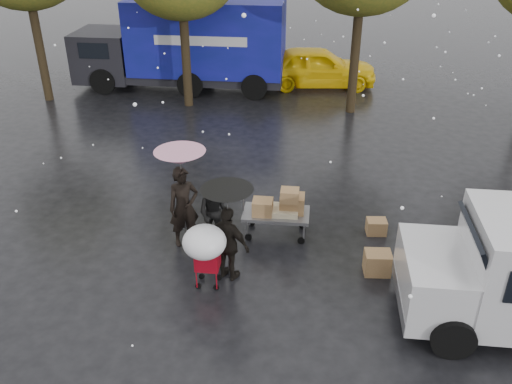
# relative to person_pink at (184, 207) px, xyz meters

# --- Properties ---
(ground) EXTENTS (90.00, 90.00, 0.00)m
(ground) POSITION_rel_person_pink_xyz_m (1.48, -0.95, -0.93)
(ground) COLOR black
(ground) RESTS_ON ground
(person_pink) EXTENTS (0.81, 0.73, 1.87)m
(person_pink) POSITION_rel_person_pink_xyz_m (0.00, 0.00, 0.00)
(person_pink) COLOR black
(person_pink) RESTS_ON ground
(person_middle) EXTENTS (0.77, 0.61, 1.53)m
(person_middle) POSITION_rel_person_pink_xyz_m (0.65, 0.10, -0.17)
(person_middle) COLOR black
(person_middle) RESTS_ON ground
(person_black) EXTENTS (1.04, 0.76, 1.64)m
(person_black) POSITION_rel_person_pink_xyz_m (1.17, -1.14, -0.12)
(person_black) COLOR black
(person_black) RESTS_ON ground
(umbrella_pink) EXTENTS (1.09, 1.09, 2.27)m
(umbrella_pink) POSITION_rel_person_pink_xyz_m (0.00, 0.00, 1.18)
(umbrella_pink) COLOR #4C4C4C
(umbrella_pink) RESTS_ON ground
(umbrella_black) EXTENTS (1.03, 1.03, 2.06)m
(umbrella_black) POSITION_rel_person_pink_xyz_m (1.17, -1.14, 0.97)
(umbrella_black) COLOR #4C4C4C
(umbrella_black) RESTS_ON ground
(vendor_cart) EXTENTS (1.52, 0.80, 1.27)m
(vendor_cart) POSITION_rel_person_pink_xyz_m (2.06, 0.58, -0.21)
(vendor_cart) COLOR slate
(vendor_cart) RESTS_ON ground
(shopping_cart) EXTENTS (0.84, 0.84, 1.46)m
(shopping_cart) POSITION_rel_person_pink_xyz_m (0.79, -1.58, 0.13)
(shopping_cart) COLOR #A50918
(shopping_cart) RESTS_ON ground
(blue_truck) EXTENTS (8.30, 2.60, 3.50)m
(blue_truck) POSITION_rel_person_pink_xyz_m (-2.48, 11.13, 0.82)
(blue_truck) COLOR navy
(blue_truck) RESTS_ON ground
(box_ground_near) EXTENTS (0.57, 0.47, 0.48)m
(box_ground_near) POSITION_rel_person_pink_xyz_m (4.19, -0.62, -0.69)
(box_ground_near) COLOR olive
(box_ground_near) RESTS_ON ground
(box_ground_far) EXTENTS (0.48, 0.39, 0.35)m
(box_ground_far) POSITION_rel_person_pink_xyz_m (4.29, 0.90, -0.76)
(box_ground_far) COLOR olive
(box_ground_far) RESTS_ON ground
(yellow_taxi) EXTENTS (4.93, 2.44, 1.61)m
(yellow_taxi) POSITION_rel_person_pink_xyz_m (2.69, 11.93, -0.13)
(yellow_taxi) COLOR yellow
(yellow_taxi) RESTS_ON ground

